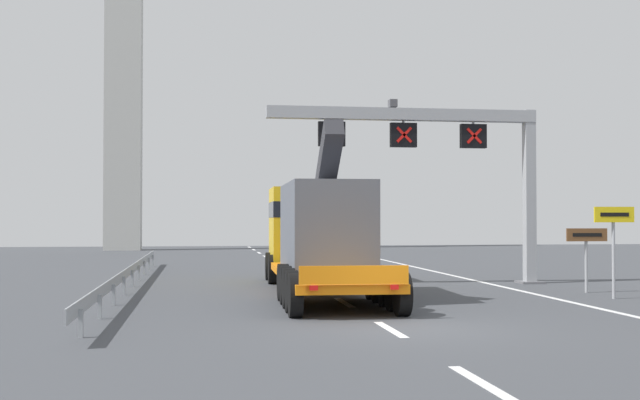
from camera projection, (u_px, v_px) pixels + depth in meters
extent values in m
plane|color=#424449|center=(406.00, 329.00, 18.17)|extent=(112.00, 112.00, 0.00)
cube|color=silver|center=(481.00, 382.00, 12.18)|extent=(0.20, 2.60, 0.01)
cube|color=silver|center=(390.00, 329.00, 17.97)|extent=(0.20, 2.60, 0.01)
cube|color=silver|center=(344.00, 303.00, 23.76)|extent=(0.20, 2.60, 0.01)
cube|color=silver|center=(316.00, 286.00, 29.55)|extent=(0.20, 2.60, 0.01)
cube|color=silver|center=(297.00, 275.00, 35.34)|extent=(0.20, 2.60, 0.01)
cube|color=silver|center=(284.00, 267.00, 41.13)|extent=(0.20, 2.60, 0.01)
cube|color=silver|center=(273.00, 261.00, 46.92)|extent=(0.20, 2.60, 0.01)
cube|color=silver|center=(265.00, 257.00, 52.71)|extent=(0.20, 2.60, 0.01)
cube|color=silver|center=(259.00, 253.00, 58.51)|extent=(0.20, 2.60, 0.01)
cube|color=silver|center=(254.00, 250.00, 64.30)|extent=(0.20, 2.60, 0.01)
cube|color=silver|center=(249.00, 247.00, 70.09)|extent=(0.20, 2.60, 0.01)
cube|color=silver|center=(486.00, 283.00, 30.94)|extent=(0.20, 63.00, 0.01)
cube|color=#9EA0A5|center=(529.00, 197.00, 31.00)|extent=(0.40, 0.40, 6.59)
cube|color=slate|center=(530.00, 282.00, 30.93)|extent=(0.90, 0.90, 0.08)
cube|color=#9EA0A5|center=(403.00, 114.00, 30.36)|extent=(10.23, 0.44, 0.44)
cube|color=#4C4C51|center=(393.00, 104.00, 30.31)|extent=(0.28, 0.40, 0.28)
cube|color=black|center=(473.00, 136.00, 30.73)|extent=(0.99, 0.24, 0.90)
cube|color=#9EA0A5|center=(473.00, 123.00, 30.75)|extent=(0.08, 0.08, 0.16)
cube|color=red|center=(474.00, 136.00, 30.61)|extent=(0.60, 0.02, 0.60)
cube|color=red|center=(474.00, 136.00, 30.61)|extent=(0.60, 0.02, 0.60)
cube|color=black|center=(403.00, 135.00, 30.34)|extent=(0.99, 0.24, 0.90)
cube|color=#9EA0A5|center=(403.00, 122.00, 30.35)|extent=(0.08, 0.08, 0.16)
cube|color=red|center=(404.00, 135.00, 30.21)|extent=(0.60, 0.02, 0.60)
cube|color=red|center=(404.00, 135.00, 30.21)|extent=(0.60, 0.02, 0.60)
cube|color=black|center=(332.00, 134.00, 29.95)|extent=(0.99, 0.24, 0.90)
cube|color=#9EA0A5|center=(332.00, 120.00, 29.96)|extent=(0.08, 0.08, 0.16)
cube|color=red|center=(332.00, 134.00, 29.82)|extent=(0.60, 0.02, 0.60)
cube|color=red|center=(332.00, 134.00, 29.82)|extent=(0.60, 0.02, 0.60)
cube|color=orange|center=(327.00, 275.00, 24.82)|extent=(3.09, 10.48, 0.24)
cube|color=orange|center=(354.00, 275.00, 19.59)|extent=(2.66, 0.16, 0.44)
cylinder|color=black|center=(295.00, 295.00, 20.19)|extent=(0.35, 1.11, 1.10)
cylinder|color=black|center=(402.00, 294.00, 20.51)|extent=(0.35, 1.11, 1.10)
cylinder|color=black|center=(292.00, 292.00, 21.23)|extent=(0.35, 1.11, 1.10)
cylinder|color=black|center=(394.00, 291.00, 21.55)|extent=(0.35, 1.11, 1.10)
cylinder|color=black|center=(289.00, 288.00, 22.28)|extent=(0.35, 1.11, 1.10)
cylinder|color=black|center=(386.00, 287.00, 22.59)|extent=(0.35, 1.11, 1.10)
cylinder|color=black|center=(286.00, 285.00, 23.32)|extent=(0.35, 1.11, 1.10)
cylinder|color=black|center=(379.00, 284.00, 23.63)|extent=(0.35, 1.11, 1.10)
cylinder|color=black|center=(283.00, 282.00, 24.36)|extent=(0.35, 1.11, 1.10)
cylinder|color=black|center=(372.00, 281.00, 24.68)|extent=(0.35, 1.11, 1.10)
cube|color=gold|center=(304.00, 228.00, 31.90)|extent=(2.67, 3.27, 3.10)
cube|color=black|center=(304.00, 210.00, 31.92)|extent=(2.69, 3.29, 0.60)
cylinder|color=black|center=(270.00, 266.00, 32.59)|extent=(0.37, 1.11, 1.10)
cylinder|color=black|center=(334.00, 266.00, 32.89)|extent=(0.37, 1.11, 1.10)
cylinder|color=black|center=(273.00, 269.00, 30.60)|extent=(0.37, 1.11, 1.10)
cylinder|color=black|center=(341.00, 269.00, 30.90)|extent=(0.37, 1.11, 1.10)
cube|color=#565B66|center=(325.00, 227.00, 25.25)|extent=(2.54, 5.79, 2.70)
cube|color=#2D2D33|center=(329.00, 162.00, 24.45)|extent=(0.64, 2.96, 2.29)
cube|color=red|center=(314.00, 288.00, 19.43)|extent=(0.20, 0.07, 0.12)
cube|color=red|center=(394.00, 287.00, 19.65)|extent=(0.20, 0.07, 0.12)
cylinder|color=#9EA0A5|center=(613.00, 253.00, 24.93)|extent=(0.10, 0.10, 2.82)
cube|color=yellow|center=(614.00, 215.00, 24.89)|extent=(1.29, 0.06, 0.48)
cube|color=black|center=(615.00, 215.00, 24.86)|extent=(0.93, 0.01, 0.12)
cylinder|color=#9EA0A5|center=(586.00, 260.00, 27.01)|extent=(0.10, 0.10, 2.13)
cube|color=brown|center=(587.00, 235.00, 26.97)|extent=(1.42, 0.06, 0.43)
cube|color=black|center=(587.00, 235.00, 26.94)|extent=(1.02, 0.01, 0.12)
cube|color=#999EA3|center=(130.00, 270.00, 29.28)|extent=(0.04, 28.50, 0.32)
cube|color=#999EA3|center=(81.00, 323.00, 16.75)|extent=(0.10, 0.10, 0.60)
cube|color=#999EA3|center=(100.00, 307.00, 19.89)|extent=(0.10, 0.10, 0.60)
cube|color=#999EA3|center=(113.00, 295.00, 23.02)|extent=(0.10, 0.10, 0.60)
cube|color=#999EA3|center=(124.00, 286.00, 26.15)|extent=(0.10, 0.10, 0.60)
cube|color=#999EA3|center=(132.00, 279.00, 29.28)|extent=(0.10, 0.10, 0.60)
cube|color=#999EA3|center=(139.00, 273.00, 32.41)|extent=(0.10, 0.10, 0.60)
cube|color=#999EA3|center=(144.00, 268.00, 35.55)|extent=(0.10, 0.10, 0.60)
cube|color=#999EA3|center=(149.00, 264.00, 38.68)|extent=(0.10, 0.10, 0.60)
cube|color=#999EA3|center=(153.00, 261.00, 41.81)|extent=(0.10, 0.10, 0.60)
cube|color=#B7B7B2|center=(124.00, 4.00, 63.99)|extent=(2.80, 2.00, 38.62)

